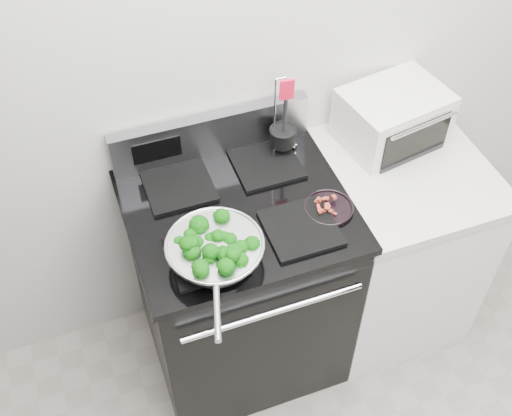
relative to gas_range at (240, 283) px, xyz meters
name	(u,v)px	position (x,y,z in m)	size (l,w,h in m)	color
back_wall	(285,42)	(0.30, 0.34, 0.86)	(4.00, 0.02, 2.70)	beige
gas_range	(240,283)	(0.00, 0.00, 0.00)	(0.79, 0.69, 1.13)	black
counter	(389,243)	(0.68, 0.00, -0.03)	(0.62, 0.68, 0.92)	white
skillet	(215,250)	(-0.14, -0.20, 0.51)	(0.33, 0.51, 0.07)	silver
broccoli_pile	(215,246)	(-0.14, -0.20, 0.53)	(0.25, 0.25, 0.09)	black
bacon_plate	(329,206)	(0.30, -0.12, 0.48)	(0.18, 0.18, 0.04)	black
utensil_holder	(282,140)	(0.25, 0.21, 0.53)	(0.11, 0.11, 0.35)	silver
toaster_oven	(393,117)	(0.69, 0.17, 0.54)	(0.43, 0.35, 0.22)	silver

